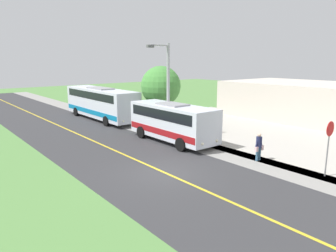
{
  "coord_description": "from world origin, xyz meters",
  "views": [
    {
      "loc": [
        9.71,
        12.43,
        5.84
      ],
      "look_at": [
        -3.5,
        -4.02,
        1.4
      ],
      "focal_mm": 33.54,
      "sensor_mm": 36.0,
      "label": 1
    }
  ],
  "objects_px": {
    "transit_bus_rear": "(101,102)",
    "tree_curbside": "(161,86)",
    "shuttle_bus_front": "(172,121)",
    "stop_sign": "(329,139)",
    "street_light_pole": "(167,87)",
    "pedestrian_with_bags": "(259,146)"
  },
  "relations": [
    {
      "from": "transit_bus_rear",
      "to": "shuttle_bus_front",
      "type": "bearing_deg",
      "value": 89.7
    },
    {
      "from": "shuttle_bus_front",
      "to": "pedestrian_with_bags",
      "type": "distance_m",
      "value": 6.76
    },
    {
      "from": "shuttle_bus_front",
      "to": "street_light_pole",
      "type": "relative_size",
      "value": 1.07
    },
    {
      "from": "stop_sign",
      "to": "street_light_pole",
      "type": "height_order",
      "value": "street_light_pole"
    },
    {
      "from": "stop_sign",
      "to": "tree_curbside",
      "type": "relative_size",
      "value": 0.54
    },
    {
      "from": "pedestrian_with_bags",
      "to": "stop_sign",
      "type": "distance_m",
      "value": 3.91
    },
    {
      "from": "pedestrian_with_bags",
      "to": "tree_curbside",
      "type": "bearing_deg",
      "value": -98.6
    },
    {
      "from": "stop_sign",
      "to": "street_light_pole",
      "type": "relative_size",
      "value": 0.41
    },
    {
      "from": "shuttle_bus_front",
      "to": "stop_sign",
      "type": "height_order",
      "value": "stop_sign"
    },
    {
      "from": "transit_bus_rear",
      "to": "street_light_pole",
      "type": "distance_m",
      "value": 10.42
    },
    {
      "from": "shuttle_bus_front",
      "to": "transit_bus_rear",
      "type": "relative_size",
      "value": 0.69
    },
    {
      "from": "pedestrian_with_bags",
      "to": "street_light_pole",
      "type": "height_order",
      "value": "street_light_pole"
    },
    {
      "from": "stop_sign",
      "to": "transit_bus_rear",
      "type": "bearing_deg",
      "value": -85.9
    },
    {
      "from": "pedestrian_with_bags",
      "to": "stop_sign",
      "type": "height_order",
      "value": "stop_sign"
    },
    {
      "from": "pedestrian_with_bags",
      "to": "tree_curbside",
      "type": "height_order",
      "value": "tree_curbside"
    },
    {
      "from": "shuttle_bus_front",
      "to": "tree_curbside",
      "type": "relative_size",
      "value": 1.41
    },
    {
      "from": "transit_bus_rear",
      "to": "tree_curbside",
      "type": "xyz_separation_m",
      "value": [
        -2.85,
        6.15,
        1.82
      ]
    },
    {
      "from": "stop_sign",
      "to": "tree_curbside",
      "type": "bearing_deg",
      "value": -94.79
    },
    {
      "from": "shuttle_bus_front",
      "to": "stop_sign",
      "type": "relative_size",
      "value": 2.62
    },
    {
      "from": "shuttle_bus_front",
      "to": "street_light_pole",
      "type": "distance_m",
      "value": 2.66
    },
    {
      "from": "pedestrian_with_bags",
      "to": "shuttle_bus_front",
      "type": "bearing_deg",
      "value": -80.33
    },
    {
      "from": "transit_bus_rear",
      "to": "tree_curbside",
      "type": "relative_size",
      "value": 2.05
    }
  ]
}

